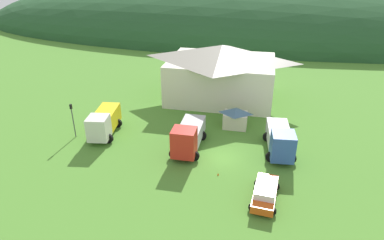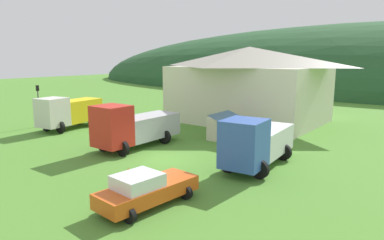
% 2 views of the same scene
% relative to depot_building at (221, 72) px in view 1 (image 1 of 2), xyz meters
% --- Properties ---
extents(ground_plane, '(200.00, 200.00, 0.00)m').
position_rel_depot_building_xyz_m(ground_plane, '(2.48, -16.45, -4.09)').
color(ground_plane, '#4C842D').
extents(forested_hill_backdrop, '(166.04, 60.00, 28.53)m').
position_rel_depot_building_xyz_m(forested_hill_backdrop, '(2.48, 52.67, -4.09)').
color(forested_hill_backdrop, '#234C28').
rests_on(forested_hill_backdrop, ground).
extents(depot_building, '(15.93, 11.95, 7.94)m').
position_rel_depot_building_xyz_m(depot_building, '(0.00, 0.00, 0.00)').
color(depot_building, silver).
rests_on(depot_building, ground).
extents(play_shed_cream, '(3.09, 2.41, 2.56)m').
position_rel_depot_building_xyz_m(play_shed_cream, '(3.09, -9.06, -2.78)').
color(play_shed_cream, beige).
rests_on(play_shed_cream, ground).
extents(flatbed_truck_yellow, '(3.58, 6.79, 3.17)m').
position_rel_depot_building_xyz_m(flatbed_truck_yellow, '(-11.72, -14.33, -2.39)').
color(flatbed_truck_yellow, silver).
rests_on(flatbed_truck_yellow, ground).
extents(crane_truck_red, '(3.27, 7.36, 3.49)m').
position_rel_depot_building_xyz_m(crane_truck_red, '(-1.36, -15.55, -2.41)').
color(crane_truck_red, red).
rests_on(crane_truck_red, ground).
extents(box_truck_blue, '(3.48, 7.35, 3.32)m').
position_rel_depot_building_xyz_m(box_truck_blue, '(8.29, -14.20, -2.44)').
color(box_truck_blue, '#3356AD').
rests_on(box_truck_blue, ground).
extents(service_pickup_orange, '(2.59, 5.16, 1.66)m').
position_rel_depot_building_xyz_m(service_pickup_orange, '(6.97, -22.56, -3.26)').
color(service_pickup_orange, '#DA5418').
rests_on(service_pickup_orange, ground).
extents(traffic_light_west, '(0.20, 0.32, 4.13)m').
position_rel_depot_building_xyz_m(traffic_light_west, '(-14.88, -15.52, -1.55)').
color(traffic_light_west, '#4C4C51').
rests_on(traffic_light_west, ground).
extents(traffic_cone_near_pickup, '(0.36, 0.36, 0.49)m').
position_rel_depot_building_xyz_m(traffic_cone_near_pickup, '(2.52, -19.64, -4.09)').
color(traffic_cone_near_pickup, orange).
rests_on(traffic_cone_near_pickup, ground).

